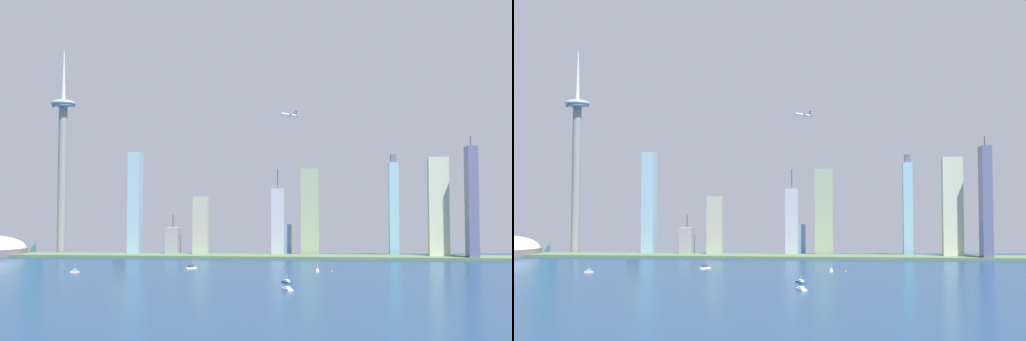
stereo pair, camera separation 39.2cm
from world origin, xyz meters
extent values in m
plane|color=navy|center=(0.00, 0.00, 0.00)|extent=(6000.00, 6000.00, 0.00)
cube|color=#516D4C|center=(0.00, 452.47, 1.74)|extent=(779.06, 58.45, 3.47)
cylinder|color=gray|center=(-260.30, 489.28, 112.11)|extent=(12.46, 12.46, 224.23)
ellipsoid|color=#82A5BA|center=(-260.30, 489.28, 224.23)|extent=(36.75, 36.75, 11.32)
torus|color=gray|center=(-260.30, 489.28, 220.27)|extent=(33.50, 33.50, 2.26)
cone|color=silver|center=(-260.30, 489.28, 277.80)|extent=(6.23, 6.23, 95.82)
cube|color=#A9A891|center=(-47.72, 470.31, 42.29)|extent=(21.13, 12.67, 84.59)
cube|color=slate|center=(321.28, 440.11, 75.11)|extent=(12.86, 27.99, 150.21)
cylinder|color=#4C4C51|center=(321.28, 440.11, 156.73)|extent=(1.60, 1.60, 13.03)
cube|color=beige|center=(282.28, 464.17, 68.81)|extent=(27.20, 14.16, 137.62)
cube|color=#93A67F|center=(106.61, 498.37, 62.24)|extent=(25.59, 24.22, 124.47)
cube|color=#B1B1C1|center=(61.37, 482.85, 47.94)|extent=(17.98, 14.33, 95.88)
cylinder|color=#4C4C51|center=(61.37, 482.85, 109.71)|extent=(1.60, 1.60, 27.66)
cube|color=slate|center=(-316.10, 513.06, 62.43)|extent=(25.30, 25.69, 124.85)
cube|color=#656459|center=(-316.10, 513.06, 128.92)|extent=(15.18, 15.41, 8.15)
cube|color=#8BB1C1|center=(-147.32, 484.15, 74.59)|extent=(17.34, 21.66, 149.18)
cube|color=#88BBC8|center=(226.27, 504.33, 66.61)|extent=(13.14, 15.66, 133.21)
cube|color=slate|center=(226.27, 504.33, 139.02)|extent=(7.89, 9.40, 11.62)
cube|color=gray|center=(-89.60, 479.66, 20.01)|extent=(17.95, 25.39, 40.01)
cylinder|color=#4C4C51|center=(-89.60, 479.66, 49.18)|extent=(1.60, 1.60, 18.33)
cube|color=beige|center=(-183.63, 546.64, 52.49)|extent=(27.70, 18.95, 104.99)
cube|color=slate|center=(-183.63, 546.64, 108.08)|extent=(16.62, 11.37, 6.18)
cube|color=#8FA6C8|center=(67.56, 522.61, 22.21)|extent=(21.92, 25.90, 44.41)
cube|color=beige|center=(-135.14, 218.25, 0.92)|extent=(9.39, 3.66, 1.85)
cube|color=#989BA5|center=(-135.14, 218.25, 2.98)|extent=(4.19, 2.38, 2.26)
cylinder|color=silver|center=(-135.14, 218.25, 7.59)|extent=(0.24, 0.24, 6.96)
cube|color=white|center=(95.75, 92.16, 0.82)|extent=(10.34, 14.77, 1.64)
cube|color=silver|center=(95.75, 92.16, 2.40)|extent=(5.63, 7.02, 1.51)
cube|color=beige|center=(119.24, 253.99, 0.97)|extent=(3.73, 12.71, 1.94)
cube|color=#A4A2B4|center=(119.24, 253.99, 2.94)|extent=(2.56, 5.61, 1.99)
cylinder|color=silver|center=(119.24, 253.99, 6.80)|extent=(0.24, 0.24, 5.72)
cube|color=white|center=(-22.41, 274.83, 0.91)|extent=(11.83, 12.69, 1.83)
cube|color=#343840|center=(-22.41, 274.83, 3.22)|extent=(5.92, 6.21, 2.78)
cube|color=#234E82|center=(92.43, 146.87, 0.64)|extent=(11.20, 17.42, 1.28)
cube|color=silver|center=(92.43, 146.87, 2.11)|extent=(5.99, 8.15, 1.64)
cylinder|color=silver|center=(92.43, 146.87, 5.31)|extent=(0.24, 0.24, 4.77)
cone|color=#E54C19|center=(134.53, 261.45, 0.83)|extent=(1.93, 1.93, 1.66)
cylinder|color=silver|center=(82.52, 407.81, 190.86)|extent=(21.22, 24.40, 2.90)
sphere|color=silver|center=(73.02, 396.54, 190.86)|extent=(2.90, 2.90, 2.90)
cube|color=silver|center=(82.52, 407.81, 192.16)|extent=(25.02, 21.90, 0.50)
cube|color=silver|center=(90.50, 417.27, 191.30)|extent=(9.57, 8.63, 0.40)
cube|color=#2D333D|center=(90.50, 417.27, 194.81)|extent=(2.02, 2.26, 5.00)
camera|label=1|loc=(125.59, -465.83, 68.81)|focal=46.80mm
camera|label=2|loc=(125.99, -465.79, 68.81)|focal=46.80mm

